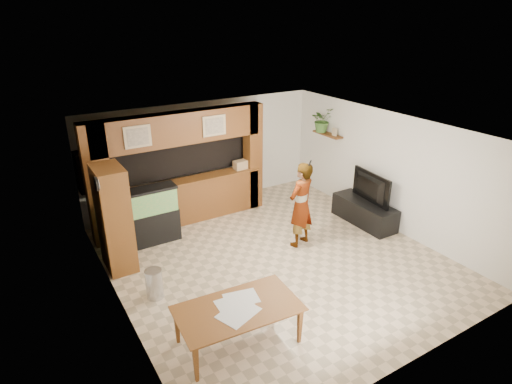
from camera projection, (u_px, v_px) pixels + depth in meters
floor at (275, 259)px, 8.53m from camera, size 6.50×6.50×0.00m
ceiling at (278, 132)px, 7.51m from camera, size 6.50×6.50×0.00m
wall_back at (203, 154)px, 10.57m from camera, size 6.00×0.00×6.00m
wall_left at (115, 241)px, 6.58m from camera, size 0.00×6.50×6.50m
wall_right at (389, 171)px, 9.45m from camera, size 0.00×6.50×6.50m
partition at (176, 167)px, 9.63m from camera, size 4.20×0.99×2.60m
wall_clock at (97, 184)px, 7.15m from camera, size 0.05×0.25×0.25m
wall_shelf at (328, 134)px, 10.76m from camera, size 0.25×0.90×0.04m
pantry_cabinet at (114, 219)px, 7.91m from camera, size 0.51×0.83×2.03m
trash_can at (154, 284)px, 7.30m from camera, size 0.29×0.29×0.54m
aquarium at (151, 216)px, 8.95m from camera, size 1.12×0.42×1.24m
tv_stand at (364, 212)px, 9.90m from camera, size 0.59×1.60×0.53m
television at (367, 188)px, 9.66m from camera, size 0.27×1.20×0.68m
photo_frame at (335, 132)px, 10.52m from camera, size 0.04×0.14×0.19m
potted_plant at (322, 120)px, 10.78m from camera, size 0.60×0.54×0.62m
person at (301, 205)px, 8.74m from camera, size 0.76×0.61×1.82m
microphone at (310, 163)px, 8.27m from camera, size 0.03×0.09×0.15m
dining_table at (239, 327)px, 6.25m from camera, size 1.86×1.12×0.63m
newspaper_a at (234, 303)px, 6.23m from camera, size 0.54×0.41×0.01m
newspaper_b at (238, 313)px, 6.04m from camera, size 0.68×0.59×0.01m
newspaper_c at (241, 298)px, 6.35m from camera, size 0.56×0.46×0.01m
counter_box at (240, 165)px, 10.29m from camera, size 0.33×0.23×0.21m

